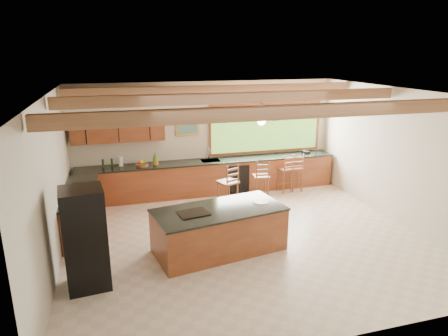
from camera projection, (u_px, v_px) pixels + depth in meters
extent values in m
plane|color=beige|center=(245.00, 238.00, 8.34)|extent=(7.20, 7.20, 0.00)
cube|color=beige|center=(207.00, 137.00, 10.92)|extent=(7.20, 0.04, 3.00)
cube|color=beige|center=(331.00, 241.00, 4.92)|extent=(7.20, 0.04, 3.00)
cube|color=beige|center=(51.00, 185.00, 6.97)|extent=(0.04, 6.50, 3.00)
cube|color=beige|center=(399.00, 157.00, 8.87)|extent=(0.04, 6.50, 3.00)
cube|color=tan|center=(247.00, 93.00, 7.50)|extent=(7.20, 6.50, 0.04)
cube|color=#A27851|center=(281.00, 112.00, 6.07)|extent=(7.10, 0.15, 0.22)
cube|color=#A27851|center=(239.00, 98.00, 8.00)|extent=(7.10, 0.15, 0.22)
cube|color=#A27851|center=(216.00, 90.00, 9.67)|extent=(7.10, 0.15, 0.22)
cube|color=brown|center=(118.00, 128.00, 10.02)|extent=(2.30, 0.35, 0.70)
cube|color=silver|center=(116.00, 104.00, 9.78)|extent=(2.60, 0.50, 0.48)
cylinder|color=#FFEABF|center=(87.00, 115.00, 9.66)|extent=(0.10, 0.10, 0.01)
cylinder|color=#FFEABF|center=(146.00, 113.00, 10.03)|extent=(0.10, 0.10, 0.01)
cube|color=#86C646|center=(266.00, 128.00, 11.30)|extent=(3.20, 0.04, 1.30)
cube|color=gold|center=(187.00, 126.00, 10.65)|extent=(0.64, 0.03, 0.54)
cube|color=#447B63|center=(188.00, 126.00, 10.63)|extent=(0.54, 0.01, 0.44)
cube|color=brown|center=(211.00, 177.00, 10.91)|extent=(7.00, 0.65, 0.88)
cube|color=black|center=(211.00, 161.00, 10.78)|extent=(7.04, 0.69, 0.04)
cube|color=brown|center=(82.00, 211.00, 8.61)|extent=(0.65, 2.35, 0.88)
cube|color=black|center=(80.00, 191.00, 8.48)|extent=(0.69, 2.39, 0.04)
cube|color=black|center=(239.00, 180.00, 10.79)|extent=(0.60, 0.02, 0.78)
cube|color=silver|center=(211.00, 161.00, 10.78)|extent=(0.50, 0.38, 0.03)
cylinder|color=silver|center=(209.00, 153.00, 10.91)|extent=(0.03, 0.03, 0.30)
cylinder|color=silver|center=(210.00, 150.00, 10.79)|extent=(0.03, 0.20, 0.03)
cylinder|color=silver|center=(121.00, 161.00, 10.19)|extent=(0.10, 0.10, 0.26)
cylinder|color=#1C3816|center=(103.00, 163.00, 10.10)|extent=(0.06, 0.06, 0.21)
cylinder|color=#1C3816|center=(112.00, 162.00, 10.23)|extent=(0.05, 0.05, 0.19)
cube|color=black|center=(306.00, 152.00, 11.50)|extent=(0.25, 0.22, 0.09)
cube|color=brown|center=(219.00, 231.00, 7.72)|extent=(2.60, 1.54, 0.83)
cube|color=black|center=(219.00, 210.00, 7.60)|extent=(2.65, 1.58, 0.04)
cube|color=black|center=(193.00, 213.00, 7.37)|extent=(0.61, 0.52, 0.02)
cylinder|color=silver|center=(261.00, 202.00, 7.94)|extent=(0.30, 0.30, 0.02)
cube|color=black|center=(85.00, 239.00, 6.42)|extent=(0.73, 0.71, 1.70)
cube|color=silver|center=(107.00, 236.00, 6.51)|extent=(0.02, 0.05, 1.56)
cube|color=brown|center=(228.00, 182.00, 9.65)|extent=(0.55, 0.55, 0.04)
cylinder|color=brown|center=(223.00, 199.00, 9.55)|extent=(0.04, 0.04, 0.69)
cylinder|color=brown|center=(236.00, 198.00, 9.64)|extent=(0.04, 0.04, 0.69)
cylinder|color=brown|center=(219.00, 195.00, 9.86)|extent=(0.04, 0.04, 0.69)
cylinder|color=brown|center=(232.00, 193.00, 9.95)|extent=(0.04, 0.04, 0.69)
cube|color=brown|center=(295.00, 168.00, 11.03)|extent=(0.42, 0.42, 0.04)
cylinder|color=brown|center=(292.00, 182.00, 10.94)|extent=(0.04, 0.04, 0.64)
cylinder|color=brown|center=(302.00, 181.00, 11.02)|extent=(0.04, 0.04, 0.64)
cylinder|color=brown|center=(287.00, 178.00, 11.22)|extent=(0.04, 0.04, 0.64)
cylinder|color=brown|center=(297.00, 177.00, 11.30)|extent=(0.04, 0.04, 0.64)
cube|color=brown|center=(261.00, 176.00, 10.29)|extent=(0.44, 0.44, 0.04)
cylinder|color=brown|center=(257.00, 191.00, 10.20)|extent=(0.04, 0.04, 0.64)
cylinder|color=brown|center=(268.00, 190.00, 10.29)|extent=(0.04, 0.04, 0.64)
cylinder|color=brown|center=(253.00, 187.00, 10.49)|extent=(0.04, 0.04, 0.64)
cylinder|color=brown|center=(264.00, 186.00, 10.57)|extent=(0.04, 0.04, 0.64)
cube|color=brown|center=(286.00, 169.00, 10.95)|extent=(0.45, 0.45, 0.04)
cylinder|color=brown|center=(282.00, 183.00, 10.86)|extent=(0.04, 0.04, 0.64)
cylinder|color=brown|center=(293.00, 182.00, 10.94)|extent=(0.04, 0.04, 0.64)
cylinder|color=brown|center=(278.00, 179.00, 11.15)|extent=(0.04, 0.04, 0.64)
cylinder|color=brown|center=(288.00, 178.00, 11.23)|extent=(0.04, 0.04, 0.64)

